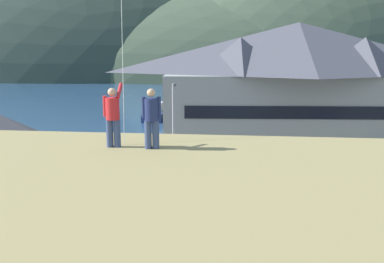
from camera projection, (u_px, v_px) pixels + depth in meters
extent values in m
plane|color=#66604C|center=(152.00, 234.00, 20.79)|extent=(600.00, 600.00, 0.00)
cube|color=slate|center=(168.00, 198.00, 25.66)|extent=(40.00, 20.00, 0.10)
cube|color=navy|center=(215.00, 96.00, 79.28)|extent=(360.00, 84.00, 0.03)
ellipsoid|color=#2D3D33|center=(72.00, 74.00, 143.55)|extent=(130.12, 74.87, 76.71)
ellipsoid|color=#42513D|center=(212.00, 75.00, 138.41)|extent=(136.01, 73.93, 54.56)
ellipsoid|color=#42513D|center=(289.00, 78.00, 128.27)|extent=(89.26, 52.71, 66.57)
cube|color=#999E99|center=(295.00, 108.00, 40.51)|extent=(25.32, 12.15, 6.71)
cube|color=black|center=(308.00, 113.00, 35.29)|extent=(20.91, 1.55, 1.10)
pyramid|color=#4C4C56|center=(298.00, 48.00, 39.38)|extent=(26.87, 13.29, 4.70)
pyramid|color=#4C4C56|center=(241.00, 56.00, 37.92)|extent=(6.13, 6.13, 3.29)
pyramid|color=#4C4C56|center=(364.00, 56.00, 37.54)|extent=(6.13, 6.13, 3.29)
cube|color=beige|center=(4.00, 174.00, 24.49)|extent=(5.88, 5.61, 3.63)
pyramid|color=#47474C|center=(0.00, 129.00, 23.96)|extent=(6.37, 6.16, 1.74)
cube|color=beige|center=(208.00, 125.00, 41.80)|extent=(5.64, 4.98, 3.05)
pyramid|color=#47474C|center=(208.00, 101.00, 41.34)|extent=(6.10, 5.47, 1.61)
cube|color=black|center=(204.00, 134.00, 39.64)|extent=(1.10, 0.14, 2.13)
cube|color=#70604C|center=(186.00, 114.00, 56.14)|extent=(3.20, 15.78, 0.70)
cube|color=navy|center=(157.00, 115.00, 54.64)|extent=(2.57, 7.80, 0.90)
cube|color=navy|center=(157.00, 111.00, 54.54)|extent=(2.50, 7.57, 0.16)
cube|color=silver|center=(156.00, 107.00, 53.84)|extent=(1.77, 2.35, 1.10)
cube|color=#23564C|center=(212.00, 115.00, 54.56)|extent=(3.07, 7.72, 0.90)
cube|color=#33665B|center=(212.00, 111.00, 54.45)|extent=(2.98, 7.49, 0.16)
cube|color=silver|center=(212.00, 107.00, 53.77)|extent=(1.88, 2.40, 1.10)
cube|color=red|center=(182.00, 218.00, 20.71)|extent=(4.33, 2.14, 0.80)
cube|color=#B11A15|center=(179.00, 203.00, 20.56)|extent=(2.22, 1.77, 0.70)
cube|color=black|center=(179.00, 204.00, 20.57)|extent=(2.27, 1.80, 0.32)
cylinder|color=black|center=(210.00, 234.00, 19.85)|extent=(0.66, 0.27, 0.64)
cylinder|color=black|center=(210.00, 218.00, 21.65)|extent=(0.66, 0.27, 0.64)
cylinder|color=black|center=(153.00, 233.00, 19.92)|extent=(0.66, 0.27, 0.64)
cylinder|color=black|center=(157.00, 218.00, 21.72)|extent=(0.66, 0.27, 0.64)
cylinder|color=black|center=(360.00, 215.00, 22.01)|extent=(0.65, 0.26, 0.64)
cylinder|color=black|center=(373.00, 230.00, 20.21)|extent=(0.65, 0.26, 0.64)
cube|color=slate|center=(306.00, 178.00, 26.97)|extent=(4.35, 2.18, 0.80)
cube|color=#5B5B5F|center=(309.00, 167.00, 26.80)|extent=(2.24, 1.79, 0.70)
cube|color=black|center=(309.00, 168.00, 26.80)|extent=(2.28, 1.82, 0.32)
cylinder|color=black|center=(284.00, 179.00, 28.20)|extent=(0.66, 0.28, 0.64)
cylinder|color=black|center=(284.00, 187.00, 26.43)|extent=(0.66, 0.28, 0.64)
cylinder|color=black|center=(326.00, 181.00, 27.67)|extent=(0.66, 0.28, 0.64)
cylinder|color=black|center=(329.00, 190.00, 25.91)|extent=(0.66, 0.28, 0.64)
cube|color=#9EA3A8|center=(152.00, 179.00, 26.76)|extent=(4.23, 1.86, 0.80)
cube|color=gray|center=(149.00, 168.00, 26.63)|extent=(2.12, 1.63, 0.70)
cube|color=black|center=(149.00, 168.00, 26.64)|extent=(2.17, 1.66, 0.32)
cylinder|color=black|center=(170.00, 191.00, 25.78)|extent=(0.64, 0.23, 0.64)
cylinder|color=black|center=(175.00, 182.00, 27.57)|extent=(0.64, 0.23, 0.64)
cylinder|color=black|center=(127.00, 189.00, 26.11)|extent=(0.64, 0.23, 0.64)
cylinder|color=black|center=(135.00, 180.00, 27.89)|extent=(0.64, 0.23, 0.64)
cube|color=silver|center=(280.00, 224.00, 19.94)|extent=(4.21, 1.81, 0.80)
cube|color=beige|center=(277.00, 209.00, 19.81)|extent=(2.10, 1.61, 0.70)
cube|color=black|center=(277.00, 210.00, 19.82)|extent=(2.15, 1.64, 0.32)
cylinder|color=black|center=(312.00, 242.00, 18.99)|extent=(0.64, 0.22, 0.64)
cylinder|color=black|center=(305.00, 225.00, 20.78)|extent=(0.64, 0.22, 0.64)
cylinder|color=black|center=(251.00, 239.00, 19.26)|extent=(0.64, 0.22, 0.64)
cylinder|color=black|center=(250.00, 223.00, 21.05)|extent=(0.64, 0.22, 0.64)
cylinder|color=black|center=(375.00, 185.00, 26.91)|extent=(0.66, 0.27, 0.64)
cylinder|color=#ADADB2|center=(173.00, 128.00, 30.42)|extent=(0.16, 0.16, 6.45)
cube|color=#4C4C51|center=(174.00, 85.00, 30.15)|extent=(0.24, 0.70, 0.20)
cylinder|color=#384770|center=(110.00, 133.00, 12.26)|extent=(0.20, 0.20, 0.82)
cylinder|color=#384770|center=(117.00, 133.00, 12.25)|extent=(0.20, 0.20, 0.82)
cylinder|color=red|center=(112.00, 109.00, 12.12)|extent=(0.40, 0.40, 0.64)
sphere|color=tan|center=(112.00, 92.00, 12.02)|extent=(0.24, 0.24, 0.24)
cylinder|color=red|center=(119.00, 91.00, 12.18)|extent=(0.14, 0.56, 0.43)
cylinder|color=red|center=(105.00, 106.00, 12.11)|extent=(0.11, 0.11, 0.60)
cylinder|color=#384770|center=(148.00, 135.00, 12.06)|extent=(0.20, 0.20, 0.82)
cylinder|color=#384770|center=(156.00, 135.00, 12.07)|extent=(0.20, 0.20, 0.82)
cylinder|color=navy|center=(151.00, 110.00, 11.92)|extent=(0.40, 0.40, 0.64)
sphere|color=tan|center=(151.00, 93.00, 11.83)|extent=(0.24, 0.24, 0.24)
cylinder|color=navy|center=(144.00, 107.00, 11.90)|extent=(0.11, 0.11, 0.60)
cylinder|color=navy|center=(159.00, 107.00, 11.92)|extent=(0.11, 0.11, 0.60)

